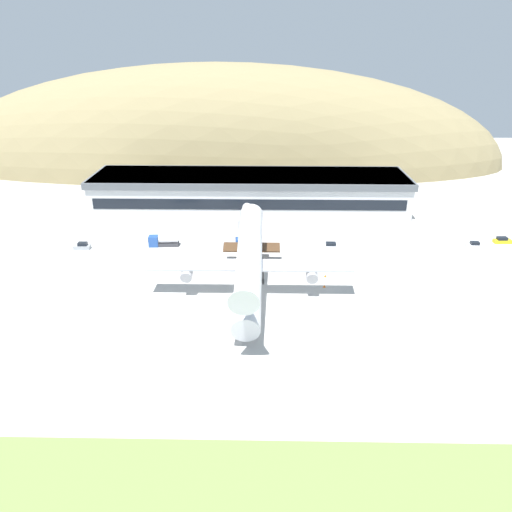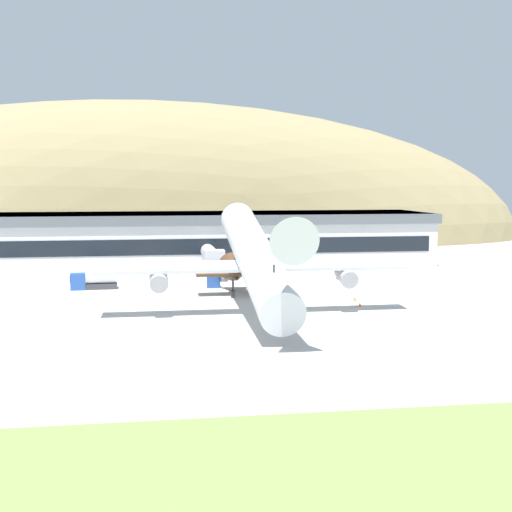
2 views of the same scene
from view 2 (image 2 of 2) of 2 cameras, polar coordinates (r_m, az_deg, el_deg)
name	(u,v)px [view 2 (image 2 of 2)]	position (r m, az deg, el deg)	size (l,w,h in m)	color
ground_plane	(313,320)	(88.46, 4.61, -5.12)	(362.68, 362.68, 0.00)	#B7B5AF
grass_strip_foreground	(503,474)	(45.82, 19.15, -16.13)	(326.41, 24.86, 0.08)	#759947
hill_backdrop	(136,242)	(201.86, -9.55, 1.09)	(225.97, 69.10, 78.29)	#8E7F56
terminal_building	(205,236)	(144.49, -4.08, 1.62)	(91.50, 22.14, 10.64)	silver
jetway_0	(212,255)	(126.06, -3.57, 0.06)	(3.38, 14.80, 5.43)	silver
cargo_airplane	(255,259)	(90.26, -0.11, -0.24)	(40.34, 48.05, 15.18)	silver
service_car_1	(343,280)	(119.19, 6.98, -1.95)	(4.39, 1.85, 1.51)	silver
fuel_truck	(94,280)	(115.62, -12.83, -1.90)	(7.38, 2.57, 3.00)	#264C99
box_truck	(197,278)	(114.68, -4.73, -1.77)	(6.87, 2.44, 3.32)	#264C99
traffic_cone_0	(355,298)	(103.31, 7.91, -3.38)	(0.52, 0.52, 0.58)	orange
traffic_cone_1	(360,304)	(98.52, 8.32, -3.85)	(0.52, 0.52, 0.58)	orange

